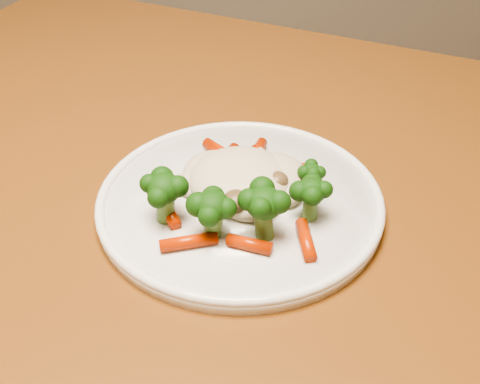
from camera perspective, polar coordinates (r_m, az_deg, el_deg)
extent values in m
cube|color=brown|center=(0.62, 4.96, -2.97)|extent=(1.54, 1.30, 0.04)
cube|color=brown|center=(1.35, -14.14, 1.14)|extent=(0.08, 0.08, 0.71)
cylinder|color=white|center=(0.60, 0.00, -1.03)|extent=(0.28, 0.28, 0.01)
ellipsoid|color=beige|center=(0.60, 0.05, 2.09)|extent=(0.12, 0.11, 0.05)
ellipsoid|color=black|center=(0.56, -7.13, -0.74)|extent=(0.05, 0.05, 0.05)
ellipsoid|color=black|center=(0.54, -2.58, -2.42)|extent=(0.05, 0.05, 0.05)
ellipsoid|color=black|center=(0.54, 2.28, -2.22)|extent=(0.05, 0.05, 0.05)
ellipsoid|color=black|center=(0.57, 6.72, -0.81)|extent=(0.04, 0.04, 0.04)
ellipsoid|color=black|center=(0.60, 6.75, 1.31)|extent=(0.03, 0.03, 0.03)
cylinder|color=#C02F04|center=(0.66, -1.88, 3.88)|extent=(0.04, 0.04, 0.01)
cylinder|color=#C02F04|center=(0.65, 1.56, 3.78)|extent=(0.02, 0.05, 0.01)
cylinder|color=#C02F04|center=(0.63, 4.43, 2.29)|extent=(0.05, 0.01, 0.01)
cylinder|color=#C02F04|center=(0.58, -6.85, -1.77)|extent=(0.03, 0.05, 0.01)
cylinder|color=#C02F04|center=(0.54, -4.89, -4.73)|extent=(0.05, 0.03, 0.01)
cylinder|color=#C02F04|center=(0.54, 0.90, -4.97)|extent=(0.04, 0.02, 0.01)
cylinder|color=#C02F04|center=(0.54, 6.26, -4.53)|extent=(0.02, 0.05, 0.01)
cylinder|color=#C02F04|center=(0.60, 2.30, 1.83)|extent=(0.02, 0.05, 0.01)
cylinder|color=#C02F04|center=(0.62, -1.13, 3.25)|extent=(0.02, 0.04, 0.01)
cylinder|color=#C02F04|center=(0.64, -1.78, 3.24)|extent=(0.04, 0.05, 0.01)
cylinder|color=#C02F04|center=(0.65, 0.69, 3.31)|extent=(0.03, 0.04, 0.01)
ellipsoid|color=brown|center=(0.59, 1.34, 1.59)|extent=(0.03, 0.03, 0.02)
ellipsoid|color=brown|center=(0.59, 3.51, 1.12)|extent=(0.02, 0.02, 0.02)
ellipsoid|color=brown|center=(0.59, -1.26, 1.34)|extent=(0.02, 0.02, 0.01)
ellipsoid|color=brown|center=(0.56, -0.38, -0.75)|extent=(0.03, 0.03, 0.02)
ellipsoid|color=brown|center=(0.60, 1.74, 1.72)|extent=(0.03, 0.03, 0.02)
cube|color=tan|center=(0.62, -1.05, 3.23)|extent=(0.03, 0.02, 0.01)
cube|color=tan|center=(0.62, 2.03, 3.14)|extent=(0.02, 0.02, 0.01)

